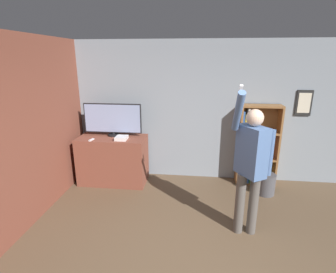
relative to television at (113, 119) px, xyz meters
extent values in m
cube|color=gray|center=(1.71, 0.33, 0.11)|extent=(6.95, 0.06, 2.70)
cube|color=black|center=(3.54, 0.28, 0.33)|extent=(0.28, 0.02, 0.47)
cube|color=beige|center=(3.54, 0.27, 0.33)|extent=(0.22, 0.01, 0.37)
cube|color=brown|center=(-0.79, -1.18, 0.11)|extent=(0.06, 4.55, 2.70)
cube|color=brown|center=(0.00, -0.12, -0.79)|extent=(1.28, 0.64, 0.92)
cylinder|color=black|center=(0.00, 0.00, -0.31)|extent=(0.22, 0.22, 0.03)
cylinder|color=black|center=(0.00, 0.00, -0.27)|extent=(0.06, 0.06, 0.05)
cube|color=black|center=(0.00, 0.00, 0.02)|extent=(1.11, 0.04, 0.57)
cube|color=#8C9EC6|center=(0.00, -0.02, 0.02)|extent=(1.08, 0.01, 0.53)
cube|color=white|center=(0.23, -0.24, -0.30)|extent=(0.21, 0.24, 0.06)
cube|color=white|center=(-0.31, -0.35, -0.32)|extent=(0.06, 0.14, 0.02)
cube|color=brown|center=(2.41, 0.14, -0.47)|extent=(0.04, 0.28, 1.55)
cube|color=brown|center=(3.12, 0.14, -0.47)|extent=(0.04, 0.28, 1.55)
cube|color=brown|center=(2.76, 0.27, -0.47)|extent=(0.74, 0.01, 1.55)
cube|color=brown|center=(2.76, 0.14, -1.23)|extent=(0.67, 0.28, 0.04)
cube|color=brown|center=(2.76, 0.14, -0.73)|extent=(0.67, 0.28, 0.04)
cube|color=brown|center=(2.76, 0.14, -0.21)|extent=(0.67, 0.28, 0.04)
cube|color=brown|center=(2.76, 0.14, 0.29)|extent=(0.67, 0.28, 0.04)
cube|color=#2D569E|center=(2.44, 0.10, -1.07)|extent=(0.02, 0.20, 0.32)
cube|color=beige|center=(2.48, 0.12, -1.07)|extent=(0.03, 0.24, 0.31)
cube|color=#338447|center=(2.52, 0.11, -1.01)|extent=(0.03, 0.23, 0.42)
cube|color=orange|center=(2.57, 0.11, -1.05)|extent=(0.04, 0.22, 0.35)
cube|color=#2D569E|center=(2.61, 0.10, -1.06)|extent=(0.03, 0.21, 0.33)
cube|color=#338447|center=(2.66, 0.13, -1.03)|extent=(0.03, 0.26, 0.38)
cube|color=gold|center=(2.45, 0.12, -0.57)|extent=(0.04, 0.24, 0.27)
cube|color=red|center=(2.49, 0.13, -0.54)|extent=(0.04, 0.26, 0.33)
cube|color=#7A3889|center=(2.53, 0.11, -0.53)|extent=(0.02, 0.22, 0.35)
cube|color=#2D569E|center=(2.45, 0.10, 0.00)|extent=(0.03, 0.20, 0.38)
cube|color=gold|center=(2.49, 0.12, -0.03)|extent=(0.03, 0.23, 0.33)
cube|color=beige|center=(2.53, 0.11, 0.03)|extent=(0.03, 0.23, 0.44)
cube|color=#99663D|center=(2.57, 0.10, 0.02)|extent=(0.03, 0.20, 0.42)
cylinder|color=#56514C|center=(2.23, -1.45, -0.80)|extent=(0.13, 0.13, 0.88)
cylinder|color=#56514C|center=(2.41, -1.45, -0.80)|extent=(0.13, 0.13, 0.88)
cube|color=#4C6B9E|center=(2.32, -1.45, -0.03)|extent=(0.40, 0.46, 0.66)
sphere|color=beige|center=(2.32, -1.45, 0.41)|extent=(0.22, 0.22, 0.22)
cylinder|color=#4C6B9E|center=(2.54, -1.45, -0.04)|extent=(0.09, 0.09, 0.61)
cylinder|color=#4C6B9E|center=(2.09, -1.57, 0.51)|extent=(0.09, 0.42, 0.55)
cube|color=white|center=(2.09, -1.63, 0.77)|extent=(0.04, 0.09, 0.14)
cylinder|color=#4C4C51|center=(2.87, -0.29, -1.05)|extent=(0.33, 0.33, 0.38)
camera|label=1|loc=(1.61, -4.72, 1.13)|focal=28.00mm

